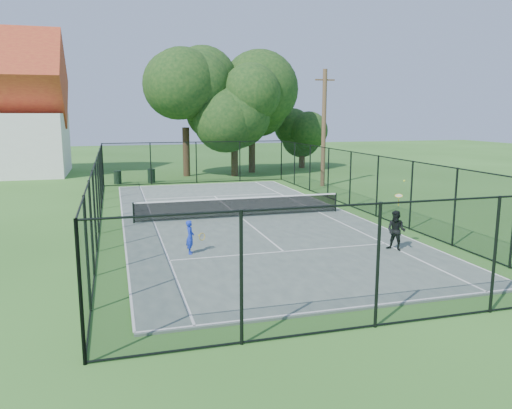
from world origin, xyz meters
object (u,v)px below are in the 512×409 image
object	(u,v)px
tennis_net	(240,206)
trash_bin_left	(118,177)
utility_pole	(324,128)
player_black	(396,230)
trash_bin_right	(151,176)
player_blue	(190,237)

from	to	relation	value
tennis_net	trash_bin_left	size ratio (longest dim) A/B	10.62
utility_pole	player_black	size ratio (longest dim) A/B	3.12
trash_bin_right	player_black	bearing A→B (deg)	-71.50
trash_bin_left	tennis_net	bearing A→B (deg)	-68.53
tennis_net	player_black	bearing A→B (deg)	-61.50
trash_bin_left	player_black	xyz separation A→B (m)	(9.53, -21.45, 0.32)
trash_bin_right	utility_pole	size ratio (longest dim) A/B	0.13
tennis_net	trash_bin_left	bearing A→B (deg)	111.47
player_black	player_blue	bearing A→B (deg)	167.41
player_black	trash_bin_right	bearing A→B (deg)	108.50
player_black	utility_pole	bearing A→B (deg)	75.59
utility_pole	player_black	bearing A→B (deg)	-104.41
trash_bin_left	player_blue	xyz separation A→B (m)	(2.28, -19.83, 0.18)
trash_bin_left	trash_bin_right	world-z (taller)	trash_bin_right
player_blue	player_black	bearing A→B (deg)	-12.59
trash_bin_left	player_blue	bearing A→B (deg)	-83.44
trash_bin_left	player_blue	size ratio (longest dim) A/B	0.79
player_blue	player_black	distance (m)	7.43
trash_bin_right	utility_pole	distance (m)	12.89
utility_pole	trash_bin_right	bearing A→B (deg)	156.11
trash_bin_left	trash_bin_right	size ratio (longest dim) A/B	0.94
tennis_net	player_blue	world-z (taller)	player_blue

